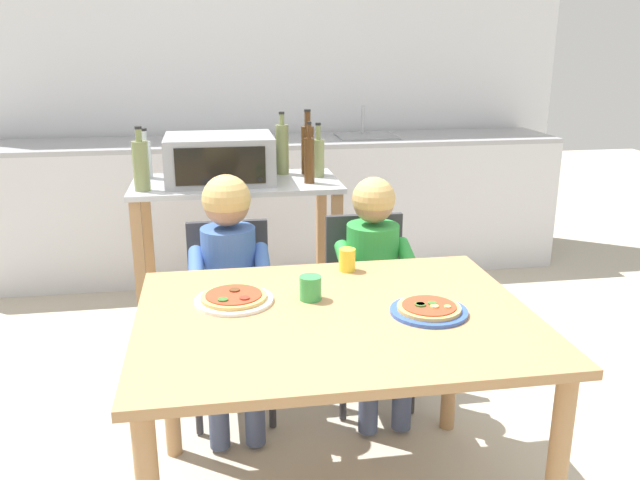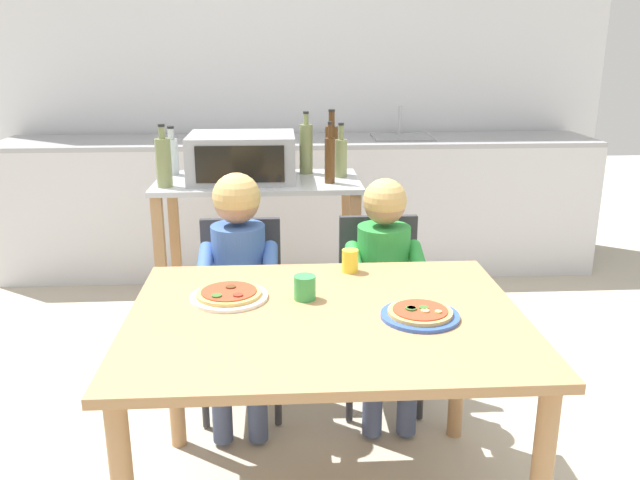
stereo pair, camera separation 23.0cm
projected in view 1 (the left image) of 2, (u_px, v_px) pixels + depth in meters
The scene contains 20 objects.
ground_plane at pixel (293, 356), 3.37m from camera, with size 11.58×11.58×0.00m, color #B7AD99.
back_wall_tiled at pixel (259, 69), 4.67m from camera, with size 4.43×0.12×2.70m.
kitchen_counter at pixel (267, 205), 4.55m from camera, with size 3.99×0.60×1.11m.
kitchen_island_cart at pixel (238, 239), 3.34m from camera, with size 1.01×0.53×0.88m.
toaster_oven at pixel (220, 159), 3.21m from camera, with size 0.52×0.40×0.23m.
bottle_tall_green_wine at pixel (145, 158), 3.30m from camera, with size 0.06×0.06×0.25m.
bottle_clear_vinegar at pixel (309, 159), 3.18m from camera, with size 0.05×0.05×0.30m.
bottle_dark_olive_oil at pixel (318, 156), 3.32m from camera, with size 0.06×0.06×0.27m.
bottle_brown_beer at pixel (282, 148), 3.39m from camera, with size 0.07×0.07×0.32m.
bottle_squat_spirits at pixel (308, 148), 3.39m from camera, with size 0.07×0.07×0.33m.
bottle_slim_sauce at pixel (141, 165), 3.01m from camera, with size 0.07×0.07×0.30m.
dining_table at pixel (335, 341), 2.10m from camera, with size 1.24×0.96×0.73m.
dining_chair_left at pixel (231, 304), 2.79m from camera, with size 0.36×0.36×0.81m.
dining_chair_right at pixel (368, 295), 2.89m from camera, with size 0.36×0.36×0.81m.
child_in_blue_striped_shirt at pixel (230, 272), 2.62m from camera, with size 0.32×0.42×1.03m.
child_in_green_shirt at pixel (376, 270), 2.73m from camera, with size 0.32×0.42×1.00m.
pizza_plate_white at pixel (234, 298), 2.15m from camera, with size 0.26×0.26×0.03m.
pizza_plate_blue_rimmed at pixel (429, 310), 2.06m from camera, with size 0.24×0.24×0.03m.
drinking_cup_green at pixel (310, 288), 2.17m from camera, with size 0.07×0.07×0.08m, color green.
drinking_cup_yellow at pixel (347, 260), 2.44m from camera, with size 0.06×0.06×0.08m, color yellow.
Camera 1 is at (-0.36, -1.88, 1.56)m, focal length 37.03 mm.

